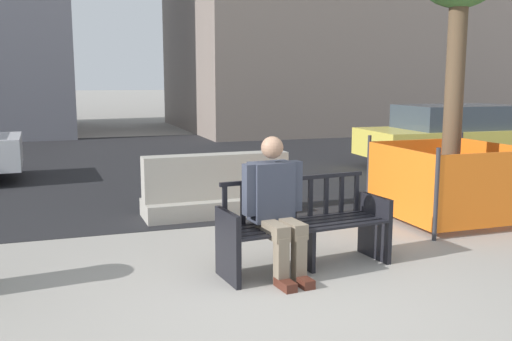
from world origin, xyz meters
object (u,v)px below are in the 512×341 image
object	(u,v)px
street_bench	(305,229)
car_taxi_near	(462,135)
construction_fence	(449,180)
seated_person	(276,204)
jersey_barrier_centre	(217,190)

from	to	relation	value
street_bench	car_taxi_near	world-z (taller)	car_taxi_near
street_bench	construction_fence	world-z (taller)	construction_fence
street_bench	construction_fence	xyz separation A→B (m)	(2.57, 1.17, 0.14)
construction_fence	car_taxi_near	distance (m)	5.05
street_bench	seated_person	distance (m)	0.46
street_bench	construction_fence	bearing A→B (deg)	24.40
jersey_barrier_centre	car_taxi_near	size ratio (longest dim) A/B	0.45
construction_fence	car_taxi_near	bearing A→B (deg)	49.76
street_bench	car_taxi_near	xyz separation A→B (m)	(5.84, 5.02, 0.28)
seated_person	car_taxi_near	distance (m)	8.02
seated_person	construction_fence	size ratio (longest dim) A/B	0.84
seated_person	car_taxi_near	size ratio (longest dim) A/B	0.30
seated_person	jersey_barrier_centre	xyz separation A→B (m)	(0.11, 2.55, -0.35)
street_bench	jersey_barrier_centre	world-z (taller)	street_bench
jersey_barrier_centre	construction_fence	size ratio (longest dim) A/B	1.28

